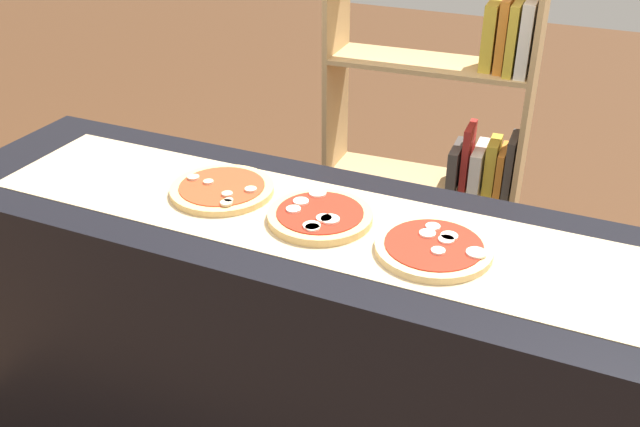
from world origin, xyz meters
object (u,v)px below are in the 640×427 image
pizza_mozzarella_1 (320,215)px  bookshelf (451,132)px  pizza_mushroom_0 (222,189)px  pizza_mozzarella_2 (434,248)px

pizza_mozzarella_1 → bookshelf: bearing=88.3°
pizza_mushroom_0 → pizza_mozzarella_1: bearing=-4.5°
pizza_mozzarella_1 → pizza_mozzarella_2: size_ratio=0.97×
pizza_mozzarella_2 → pizza_mushroom_0: bearing=175.1°
pizza_mozzarella_1 → bookshelf: 1.19m
pizza_mushroom_0 → pizza_mozzarella_2: same height
pizza_mozzarella_2 → bookshelf: bearing=102.3°
pizza_mushroom_0 → pizza_mozzarella_2: (0.59, -0.05, 0.00)m
pizza_mozzarella_1 → pizza_mozzarella_2: pizza_mozzarella_1 is taller
pizza_mozzarella_2 → bookshelf: size_ratio=0.18×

